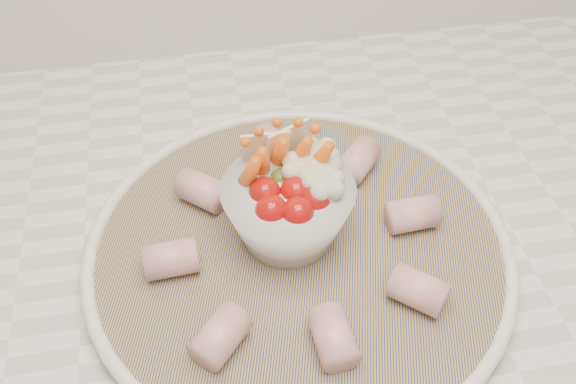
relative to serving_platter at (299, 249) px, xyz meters
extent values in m
cube|color=white|center=(0.03, 0.05, -0.03)|extent=(2.04, 0.62, 0.04)
cylinder|color=navy|center=(0.00, 0.00, 0.00)|extent=(0.47, 0.47, 0.01)
torus|color=white|center=(0.00, 0.00, 0.00)|extent=(0.38, 0.38, 0.01)
sphere|color=#A90E0A|center=(-0.03, -0.01, 0.06)|extent=(0.03, 0.03, 0.03)
sphere|color=#A90E0A|center=(0.00, -0.01, 0.06)|extent=(0.03, 0.03, 0.03)
sphere|color=#A90E0A|center=(0.01, 0.00, 0.06)|extent=(0.03, 0.03, 0.03)
sphere|color=#A90E0A|center=(-0.03, 0.01, 0.06)|extent=(0.03, 0.03, 0.03)
sphere|color=#A90E0A|center=(0.00, 0.01, 0.06)|extent=(0.03, 0.03, 0.03)
sphere|color=#4B6421|center=(-0.01, 0.03, 0.06)|extent=(0.02, 0.02, 0.02)
cone|color=orange|center=(-0.03, 0.04, 0.07)|extent=(0.02, 0.04, 0.06)
cone|color=orange|center=(-0.01, 0.05, 0.07)|extent=(0.02, 0.04, 0.06)
cone|color=orange|center=(0.01, 0.04, 0.07)|extent=(0.03, 0.04, 0.06)
cone|color=orange|center=(-0.04, 0.03, 0.07)|extent=(0.03, 0.05, 0.06)
cone|color=orange|center=(0.02, 0.03, 0.07)|extent=(0.04, 0.04, 0.06)
sphere|color=beige|center=(0.02, 0.03, 0.06)|extent=(0.03, 0.03, 0.03)
sphere|color=beige|center=(0.02, 0.01, 0.06)|extent=(0.03, 0.03, 0.03)
sphere|color=beige|center=(0.03, 0.04, 0.06)|extent=(0.03, 0.03, 0.03)
sphere|color=beige|center=(0.01, 0.03, 0.06)|extent=(0.03, 0.03, 0.03)
cube|color=beige|center=(-0.02, 0.05, 0.07)|extent=(0.04, 0.01, 0.05)
cube|color=beige|center=(0.00, 0.06, 0.07)|extent=(0.04, 0.03, 0.05)
cylinder|color=#BF5767|center=(0.11, 0.01, 0.02)|extent=(0.05, 0.03, 0.03)
cylinder|color=#BF5767|center=(0.07, 0.08, 0.02)|extent=(0.05, 0.05, 0.03)
cylinder|color=#BF5767|center=(-0.01, 0.12, 0.02)|extent=(0.03, 0.05, 0.03)
cylinder|color=#BF5767|center=(-0.08, 0.07, 0.02)|extent=(0.05, 0.05, 0.03)
cylinder|color=#BF5767|center=(-0.11, -0.01, 0.02)|extent=(0.05, 0.03, 0.03)
cylinder|color=#BF5767|center=(-0.08, -0.09, 0.02)|extent=(0.05, 0.05, 0.03)
cylinder|color=#BF5767|center=(0.01, -0.11, 0.02)|extent=(0.03, 0.05, 0.03)
cylinder|color=#BF5767|center=(0.08, -0.07, 0.02)|extent=(0.05, 0.05, 0.03)
camera|label=1|loc=(-0.08, -0.36, 0.45)|focal=40.00mm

